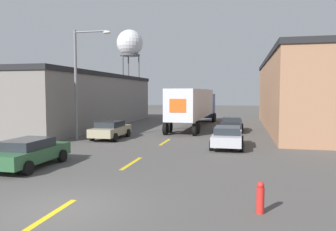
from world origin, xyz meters
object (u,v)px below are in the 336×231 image
(parked_car_left_near, at_px, (29,152))
(parked_car_left_far, at_px, (111,129))
(parked_car_right_mid, at_px, (227,136))
(water_tower, at_px, (130,44))
(fire_hydrant, at_px, (260,198))
(parked_car_right_far, at_px, (232,123))
(street_lamp, at_px, (80,76))
(semi_truck, at_px, (195,104))

(parked_car_left_near, height_order, parked_car_left_far, same)
(parked_car_right_mid, relative_size, parked_car_left_far, 1.00)
(water_tower, xyz_separation_m, fire_hydrant, (24.41, -58.34, -13.44))
(parked_car_right_mid, bearing_deg, fire_hydrant, -82.70)
(parked_car_left_near, bearing_deg, parked_car_right_far, 62.08)
(parked_car_right_mid, height_order, parked_car_left_far, same)
(parked_car_left_near, xyz_separation_m, parked_car_right_mid, (8.61, 7.45, 0.00))
(parked_car_left_far, bearing_deg, street_lamp, -141.08)
(parked_car_right_mid, bearing_deg, street_lamp, 176.08)
(semi_truck, distance_m, parked_car_left_far, 11.05)
(parked_car_right_far, relative_size, parked_car_right_mid, 1.00)
(semi_truck, bearing_deg, parked_car_right_mid, -70.58)
(parked_car_right_far, bearing_deg, parked_car_left_near, -117.92)
(parked_car_left_near, bearing_deg, semi_truck, 75.87)
(semi_truck, height_order, water_tower, water_tower)
(parked_car_right_far, height_order, water_tower, water_tower)
(parked_car_left_near, height_order, parked_car_right_far, same)
(water_tower, bearing_deg, parked_car_right_mid, -64.07)
(parked_car_right_mid, distance_m, fire_hydrant, 11.15)
(parked_car_right_far, height_order, parked_car_left_far, same)
(parked_car_right_far, bearing_deg, street_lamp, -141.79)
(fire_hydrant, bearing_deg, parked_car_left_near, 160.21)
(parked_car_left_near, height_order, street_lamp, street_lamp)
(parked_car_right_far, relative_size, street_lamp, 0.55)
(street_lamp, bearing_deg, parked_car_right_far, 38.21)
(parked_car_right_far, relative_size, fire_hydrant, 4.71)
(parked_car_left_near, distance_m, parked_car_right_mid, 11.39)
(street_lamp, bearing_deg, semi_truck, 59.63)
(parked_car_right_mid, distance_m, parked_car_left_far, 8.85)
(parked_car_left_near, bearing_deg, water_tower, 104.72)
(water_tower, bearing_deg, parked_car_left_far, -72.36)
(semi_truck, height_order, street_lamp, street_lamp)
(parked_car_right_mid, xyz_separation_m, water_tower, (-22.99, 47.28, 13.19))
(water_tower, bearing_deg, fire_hydrant, -67.30)
(parked_car_right_far, bearing_deg, fire_hydrant, -85.92)
(water_tower, relative_size, street_lamp, 2.18)
(water_tower, xyz_separation_m, street_lamp, (12.71, -46.58, -9.34))
(semi_truck, height_order, parked_car_left_near, semi_truck)
(parked_car_left_far, height_order, fire_hydrant, parked_car_left_far)
(parked_car_right_far, distance_m, parked_car_right_mid, 8.80)
(parked_car_left_far, bearing_deg, water_tower, 107.64)
(parked_car_left_far, relative_size, water_tower, 0.25)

